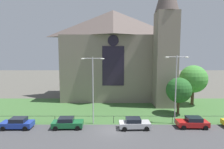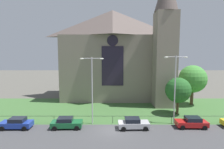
{
  "view_description": "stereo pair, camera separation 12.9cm",
  "coord_description": "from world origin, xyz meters",
  "px_view_note": "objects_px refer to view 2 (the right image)",
  "views": [
    {
      "loc": [
        -0.0,
        -24.71,
        10.31
      ],
      "look_at": [
        0.1,
        8.0,
        6.64
      ],
      "focal_mm": 30.68,
      "sensor_mm": 36.0,
      "label": 1
    },
    {
      "loc": [
        0.12,
        -24.71,
        10.31
      ],
      "look_at": [
        0.1,
        8.0,
        6.64
      ],
      "focal_mm": 30.68,
      "sensor_mm": 36.0,
      "label": 2
    }
  ],
  "objects_px": {
    "parked_car_green": "(67,123)",
    "parked_car_silver": "(133,123)",
    "streetlamp_far": "(175,82)",
    "parked_car_red": "(192,122)",
    "parked_car_blue": "(17,123)",
    "streetlamp_near": "(92,83)",
    "tree_right_near": "(178,90)",
    "tree_right_far": "(193,79)",
    "church_building": "(116,53)"
  },
  "relations": [
    {
      "from": "parked_car_blue",
      "to": "parked_car_red",
      "type": "distance_m",
      "value": 24.18
    },
    {
      "from": "church_building",
      "to": "parked_car_blue",
      "type": "distance_m",
      "value": 25.27
    },
    {
      "from": "tree_right_far",
      "to": "parked_car_silver",
      "type": "bearing_deg",
      "value": -136.55
    },
    {
      "from": "parked_car_green",
      "to": "parked_car_silver",
      "type": "bearing_deg",
      "value": -3.28
    },
    {
      "from": "parked_car_blue",
      "to": "parked_car_green",
      "type": "relative_size",
      "value": 0.99
    },
    {
      "from": "parked_car_blue",
      "to": "parked_car_green",
      "type": "distance_m",
      "value": 6.83
    },
    {
      "from": "tree_right_far",
      "to": "tree_right_near",
      "type": "height_order",
      "value": "tree_right_far"
    },
    {
      "from": "tree_right_near",
      "to": "parked_car_green",
      "type": "relative_size",
      "value": 1.47
    },
    {
      "from": "church_building",
      "to": "parked_car_red",
      "type": "bearing_deg",
      "value": -61.09
    },
    {
      "from": "parked_car_silver",
      "to": "parked_car_red",
      "type": "xyz_separation_m",
      "value": [
        8.16,
        0.41,
        0.0
      ]
    },
    {
      "from": "parked_car_blue",
      "to": "tree_right_near",
      "type": "bearing_deg",
      "value": -165.66
    },
    {
      "from": "streetlamp_far",
      "to": "parked_car_blue",
      "type": "height_order",
      "value": "streetlamp_far"
    },
    {
      "from": "tree_right_far",
      "to": "parked_car_red",
      "type": "bearing_deg",
      "value": -112.41
    },
    {
      "from": "tree_right_far",
      "to": "tree_right_near",
      "type": "distance_m",
      "value": 7.88
    },
    {
      "from": "parked_car_blue",
      "to": "church_building",
      "type": "bearing_deg",
      "value": -126.87
    },
    {
      "from": "tree_right_near",
      "to": "streetlamp_far",
      "type": "distance_m",
      "value": 5.33
    },
    {
      "from": "parked_car_green",
      "to": "parked_car_red",
      "type": "distance_m",
      "value": 17.35
    },
    {
      "from": "tree_right_far",
      "to": "streetlamp_near",
      "type": "xyz_separation_m",
      "value": [
        -18.9,
        -10.52,
        0.89
      ]
    },
    {
      "from": "streetlamp_near",
      "to": "streetlamp_far",
      "type": "relative_size",
      "value": 0.98
    },
    {
      "from": "tree_right_far",
      "to": "streetlamp_far",
      "type": "height_order",
      "value": "streetlamp_far"
    },
    {
      "from": "parked_car_silver",
      "to": "parked_car_red",
      "type": "bearing_deg",
      "value": 0.85
    },
    {
      "from": "tree_right_near",
      "to": "parked_car_red",
      "type": "distance_m",
      "value": 6.84
    },
    {
      "from": "tree_right_far",
      "to": "parked_car_blue",
      "type": "relative_size",
      "value": 1.88
    },
    {
      "from": "parked_car_blue",
      "to": "parked_car_silver",
      "type": "height_order",
      "value": "same"
    },
    {
      "from": "parked_car_red",
      "to": "parked_car_silver",
      "type": "bearing_deg",
      "value": 4.31
    },
    {
      "from": "parked_car_green",
      "to": "parked_car_silver",
      "type": "xyz_separation_m",
      "value": [
        9.19,
        -0.21,
        0.0
      ]
    },
    {
      "from": "streetlamp_far",
      "to": "parked_car_green",
      "type": "xyz_separation_m",
      "value": [
        -15.34,
        -1.69,
        -5.44
      ]
    },
    {
      "from": "church_building",
      "to": "streetlamp_far",
      "type": "bearing_deg",
      "value": -64.26
    },
    {
      "from": "tree_right_near",
      "to": "parked_car_blue",
      "type": "xyz_separation_m",
      "value": [
        -24.2,
        -6.27,
        -3.36
      ]
    },
    {
      "from": "streetlamp_near",
      "to": "parked_car_silver",
      "type": "distance_m",
      "value": 8.09
    },
    {
      "from": "streetlamp_far",
      "to": "church_building",
      "type": "bearing_deg",
      "value": 115.74
    },
    {
      "from": "streetlamp_far",
      "to": "streetlamp_near",
      "type": "bearing_deg",
      "value": -180.0
    },
    {
      "from": "parked_car_blue",
      "to": "parked_car_green",
      "type": "xyz_separation_m",
      "value": [
        6.83,
        0.11,
        0.0
      ]
    },
    {
      "from": "streetlamp_near",
      "to": "parked_car_green",
      "type": "xyz_separation_m",
      "value": [
        -3.4,
        -1.69,
        -5.32
      ]
    },
    {
      "from": "parked_car_blue",
      "to": "parked_car_red",
      "type": "xyz_separation_m",
      "value": [
        24.18,
        0.32,
        0.0
      ]
    },
    {
      "from": "streetlamp_far",
      "to": "parked_car_red",
      "type": "bearing_deg",
      "value": -36.46
    },
    {
      "from": "tree_right_far",
      "to": "parked_car_red",
      "type": "distance_m",
      "value": 13.72
    },
    {
      "from": "tree_right_near",
      "to": "parked_car_blue",
      "type": "distance_m",
      "value": 25.23
    },
    {
      "from": "church_building",
      "to": "streetlamp_near",
      "type": "relative_size",
      "value": 2.66
    },
    {
      "from": "parked_car_red",
      "to": "streetlamp_far",
      "type": "bearing_deg",
      "value": -35.05
    },
    {
      "from": "parked_car_silver",
      "to": "streetlamp_far",
      "type": "bearing_deg",
      "value": 15.13
    },
    {
      "from": "church_building",
      "to": "parked_car_silver",
      "type": "bearing_deg",
      "value": -83.85
    },
    {
      "from": "streetlamp_far",
      "to": "parked_car_green",
      "type": "relative_size",
      "value": 2.34
    },
    {
      "from": "church_building",
      "to": "tree_right_near",
      "type": "relative_size",
      "value": 4.16
    },
    {
      "from": "parked_car_green",
      "to": "streetlamp_far",
      "type": "bearing_deg",
      "value": 4.32
    },
    {
      "from": "streetlamp_near",
      "to": "church_building",
      "type": "bearing_deg",
      "value": 77.51
    },
    {
      "from": "tree_right_near",
      "to": "parked_car_blue",
      "type": "bearing_deg",
      "value": -165.48
    },
    {
      "from": "parked_car_blue",
      "to": "parked_car_red",
      "type": "relative_size",
      "value": 0.99
    },
    {
      "from": "streetlamp_far",
      "to": "parked_car_silver",
      "type": "distance_m",
      "value": 8.42
    },
    {
      "from": "streetlamp_near",
      "to": "parked_car_silver",
      "type": "xyz_separation_m",
      "value": [
        5.79,
        -1.9,
        -5.32
      ]
    }
  ]
}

